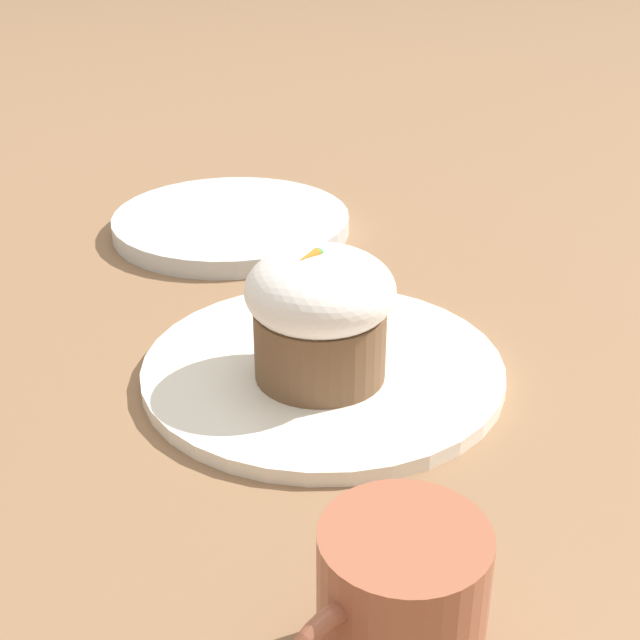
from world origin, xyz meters
The scene contains 6 objects.
ground_plane centered at (0.00, 0.00, 0.00)m, with size 4.00×4.00×0.00m, color #846042.
dessert_plate centered at (0.00, 0.00, 0.01)m, with size 0.26×0.26×0.01m.
carrot_cake centered at (0.01, 0.01, 0.06)m, with size 0.10×0.10×0.10m.
spoon centered at (-0.03, -0.01, 0.01)m, with size 0.11×0.05×0.01m.
coffee_cup centered at (0.15, 0.22, 0.04)m, with size 0.11×0.08×0.08m.
side_plate centered at (-0.12, -0.27, 0.01)m, with size 0.23×0.23×0.02m.
Camera 1 is at (0.36, 0.41, 0.33)m, focal length 50.00 mm.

